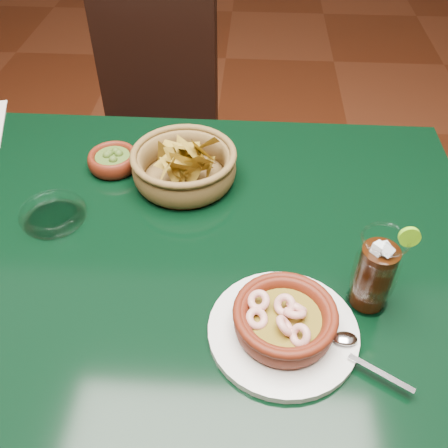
# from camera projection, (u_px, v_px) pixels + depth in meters

# --- Properties ---
(ground) EXTENTS (7.00, 7.00, 0.00)m
(ground) POSITION_uv_depth(u_px,v_px,m) (175.00, 426.00, 1.40)
(ground) COLOR #471C0C
(ground) RESTS_ON ground
(dining_table) EXTENTS (1.20, 0.80, 0.75)m
(dining_table) POSITION_uv_depth(u_px,v_px,m) (152.00, 274.00, 0.96)
(dining_table) COLOR black
(dining_table) RESTS_ON ground
(dining_chair) EXTENTS (0.49, 0.49, 0.90)m
(dining_chair) POSITION_uv_depth(u_px,v_px,m) (147.00, 136.00, 1.58)
(dining_chair) COLOR black
(dining_chair) RESTS_ON ground
(shrimp_plate) EXTENTS (0.28, 0.22, 0.07)m
(shrimp_plate) POSITION_uv_depth(u_px,v_px,m) (284.00, 322.00, 0.72)
(shrimp_plate) COLOR silver
(shrimp_plate) RESTS_ON dining_table
(chip_basket) EXTENTS (0.24, 0.24, 0.13)m
(chip_basket) POSITION_uv_depth(u_px,v_px,m) (184.00, 166.00, 0.98)
(chip_basket) COLOR brown
(chip_basket) RESTS_ON dining_table
(guacamole_ramekin) EXTENTS (0.12, 0.12, 0.04)m
(guacamole_ramekin) POSITION_uv_depth(u_px,v_px,m) (113.00, 160.00, 1.03)
(guacamole_ramekin) COLOR #4D160A
(guacamole_ramekin) RESTS_ON dining_table
(cola_drink) EXTENTS (0.14, 0.14, 0.16)m
(cola_drink) POSITION_uv_depth(u_px,v_px,m) (375.00, 272.00, 0.74)
(cola_drink) COLOR white
(cola_drink) RESTS_ON dining_table
(glass_ashtray) EXTENTS (0.13, 0.13, 0.03)m
(glass_ashtray) POSITION_uv_depth(u_px,v_px,m) (53.00, 214.00, 0.91)
(glass_ashtray) COLOR white
(glass_ashtray) RESTS_ON dining_table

